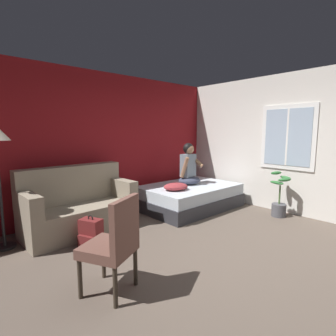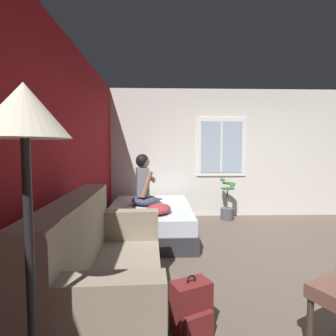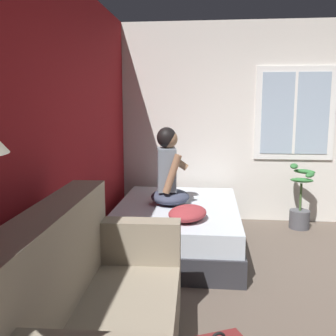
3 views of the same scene
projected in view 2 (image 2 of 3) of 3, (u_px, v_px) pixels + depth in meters
name	position (u px, v px, depth m)	size (l,w,h in m)	color
ground_plane	(300.00, 267.00, 3.20)	(40.00, 40.00, 0.00)	brown
wall_back_accent	(63.00, 157.00, 3.01)	(9.99, 0.16, 2.70)	maroon
wall_side_with_window	(238.00, 153.00, 5.67)	(0.19, 6.88, 2.70)	silver
bed	(150.00, 220.00, 4.45)	(2.02, 1.40, 0.48)	#2D2D33
couch	(103.00, 276.00, 2.15)	(1.73, 0.88, 1.04)	gray
person_seated	(144.00, 184.00, 4.49)	(0.58, 0.52, 0.88)	#383D51
backpack	(192.00, 308.00, 2.05)	(0.32, 0.35, 0.46)	maroon
throw_pillow	(158.00, 209.00, 3.89)	(0.48, 0.36, 0.14)	#993338
cell_phone	(159.00, 209.00, 4.15)	(0.07, 0.14, 0.01)	black
floor_lamp	(26.00, 151.00, 1.04)	(0.36, 0.36, 1.70)	black
potted_plant	(227.00, 205.00, 5.32)	(0.39, 0.37, 0.85)	#4C4C51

